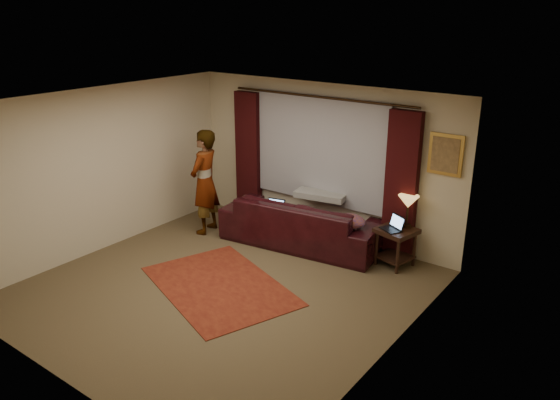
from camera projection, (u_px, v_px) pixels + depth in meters
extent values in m
cube|color=brown|center=(223.00, 289.00, 7.66)|extent=(5.00, 5.00, 0.01)
cube|color=silver|center=(216.00, 103.00, 6.79)|extent=(5.00, 5.00, 0.02)
cube|color=beige|center=(322.00, 161.00, 9.12)|extent=(5.00, 0.02, 2.60)
cube|color=beige|center=(47.00, 271.00, 5.34)|extent=(5.00, 0.02, 2.60)
cube|color=beige|center=(103.00, 170.00, 8.63)|extent=(0.02, 5.00, 2.60)
cube|color=beige|center=(393.00, 249.00, 5.82)|extent=(0.02, 5.00, 2.60)
cube|color=#9C9CA4|center=(320.00, 150.00, 9.00)|extent=(2.50, 0.05, 1.80)
cube|color=black|center=(248.00, 155.00, 9.92)|extent=(0.50, 0.14, 2.30)
cube|color=black|center=(401.00, 186.00, 8.23)|extent=(0.50, 0.14, 2.30)
cylinder|color=black|center=(320.00, 97.00, 8.67)|extent=(0.04, 0.04, 3.40)
cube|color=gold|center=(446.00, 155.00, 7.76)|extent=(0.50, 0.04, 0.60)
imported|color=black|center=(302.00, 214.00, 8.93)|extent=(2.77, 1.48, 1.07)
cube|color=gray|center=(321.00, 179.00, 8.95)|extent=(0.89, 0.49, 0.10)
ellipsoid|color=brown|center=(351.00, 221.00, 8.35)|extent=(0.49, 0.38, 0.20)
cube|color=maroon|center=(220.00, 286.00, 7.73)|extent=(2.65, 2.21, 0.01)
cube|color=black|center=(395.00, 247.00, 8.26)|extent=(0.62, 0.62, 0.60)
imported|color=gray|center=(205.00, 182.00, 9.31)|extent=(0.64, 0.64, 1.82)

